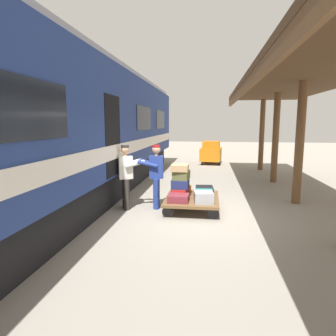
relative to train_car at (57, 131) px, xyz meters
The scene contains 18 objects.
ground_plane 4.30m from the train_car, behind, with size 60.00×60.00×0.00m, color gray.
platform_canopy 6.41m from the train_car, behind, with size 3.20×16.29×3.56m.
train_car is the anchor object (origin of this frame).
luggage_cart 3.91m from the train_car, behind, with size 1.38×1.78×0.34m.
suitcase_red_plastic 3.56m from the train_car, behind, with size 0.38×0.54×0.24m, color #AD231E.
suitcase_black_hardshell 4.21m from the train_car, 165.66° to the right, with size 0.47×0.55×0.18m, color black.
suitcase_burgundy_valise 3.54m from the train_car, behind, with size 0.50×0.49×0.18m, color maroon.
suitcase_teal_softside 4.13m from the train_car, behind, with size 0.46×0.54×0.19m, color #1E666B.
suitcase_gray_aluminum 4.08m from the train_car, behind, with size 0.45×0.47×0.27m, color #9EA0A5.
suitcase_orange_carryall 3.67m from the train_car, 162.99° to the right, with size 0.43×0.57×0.17m, color #CC6B23.
suitcase_slate_roller 3.56m from the train_car, 162.93° to the right, with size 0.44×0.53×0.23m, color #4C515B.
suitcase_cream_canvas 3.48m from the train_car, 162.37° to the right, with size 0.34×0.53×0.23m, color beige.
suitcase_navy_fabric 3.46m from the train_car, behind, with size 0.43×0.51×0.23m, color navy.
suitcase_olive_duffel 3.39m from the train_car, behind, with size 0.39×0.51×0.23m, color brown.
suitcase_tan_vintage 3.29m from the train_car, behind, with size 0.44×0.52×0.17m, color tan.
porter_in_overalls 2.77m from the train_car, 168.72° to the right, with size 0.69×0.47×1.70m.
porter_by_door 2.08m from the train_car, 169.55° to the right, with size 0.74×0.62×1.70m.
baggage_tug 10.42m from the train_car, 112.42° to the right, with size 1.25×1.79×1.30m.
Camera 1 is at (-0.13, 7.02, 2.26)m, focal length 31.20 mm.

